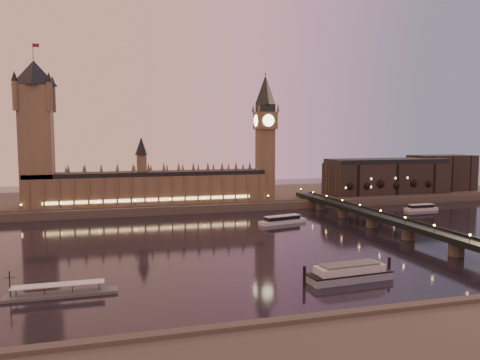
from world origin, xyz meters
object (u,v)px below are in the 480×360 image
object	(u,v)px
cruise_boat_a	(282,220)
moored_barge	(349,273)
pontoon_pier	(61,293)
cruise_boat_b	(421,208)

from	to	relation	value
cruise_boat_a	moored_barge	world-z (taller)	moored_barge
moored_barge	cruise_boat_a	bearing A→B (deg)	77.41
moored_barge	pontoon_pier	xyz separation A→B (m)	(-111.00, 12.49, -2.04)
cruise_boat_b	moored_barge	size ratio (longest dim) A/B	0.66
moored_barge	pontoon_pier	bearing A→B (deg)	169.61
moored_barge	cruise_boat_b	bearing A→B (deg)	41.39
cruise_boat_a	pontoon_pier	size ratio (longest dim) A/B	0.87
cruise_boat_b	pontoon_pier	xyz separation A→B (m)	(-254.81, -133.14, -1.05)
cruise_boat_a	cruise_boat_b	world-z (taller)	cruise_boat_a
pontoon_pier	cruise_boat_b	bearing A→B (deg)	27.59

